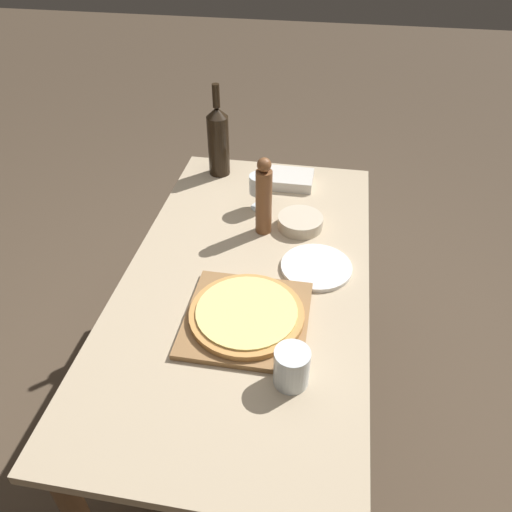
% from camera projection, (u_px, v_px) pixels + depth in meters
% --- Properties ---
extents(ground_plane, '(12.00, 12.00, 0.00)m').
position_uv_depth(ground_plane, '(249.00, 411.00, 2.00)').
color(ground_plane, '#4C3D2D').
extents(dining_table, '(0.75, 1.44, 0.73)m').
position_uv_depth(dining_table, '(247.00, 298.00, 1.61)').
color(dining_table, tan).
rests_on(dining_table, ground_plane).
extents(cutting_board, '(0.34, 0.34, 0.02)m').
position_uv_depth(cutting_board, '(247.00, 319.00, 1.38)').
color(cutting_board, olive).
rests_on(cutting_board, dining_table).
extents(pizza, '(0.32, 0.32, 0.02)m').
position_uv_depth(pizza, '(247.00, 314.00, 1.37)').
color(pizza, '#C68947').
rests_on(pizza, cutting_board).
extents(wine_bottle, '(0.08, 0.08, 0.36)m').
position_uv_depth(wine_bottle, '(218.00, 140.00, 1.94)').
color(wine_bottle, black).
rests_on(wine_bottle, dining_table).
extents(pepper_mill, '(0.05, 0.05, 0.28)m').
position_uv_depth(pepper_mill, '(264.00, 198.00, 1.64)').
color(pepper_mill, brown).
rests_on(pepper_mill, dining_table).
extents(wine_glass, '(0.08, 0.08, 0.13)m').
position_uv_depth(wine_glass, '(260.00, 185.00, 1.77)').
color(wine_glass, silver).
rests_on(wine_glass, dining_table).
extents(small_bowl, '(0.16, 0.16, 0.04)m').
position_uv_depth(small_bowl, '(300.00, 222.00, 1.73)').
color(small_bowl, beige).
rests_on(small_bowl, dining_table).
extents(drinking_tumbler, '(0.09, 0.09, 0.11)m').
position_uv_depth(drinking_tumbler, '(292.00, 367.00, 1.20)').
color(drinking_tumbler, silver).
rests_on(drinking_tumbler, dining_table).
extents(dinner_plate, '(0.22, 0.22, 0.01)m').
position_uv_depth(dinner_plate, '(316.00, 267.00, 1.56)').
color(dinner_plate, white).
rests_on(dinner_plate, dining_table).
extents(food_container, '(0.18, 0.14, 0.04)m').
position_uv_depth(food_container, '(290.00, 179.00, 1.95)').
color(food_container, beige).
rests_on(food_container, dining_table).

